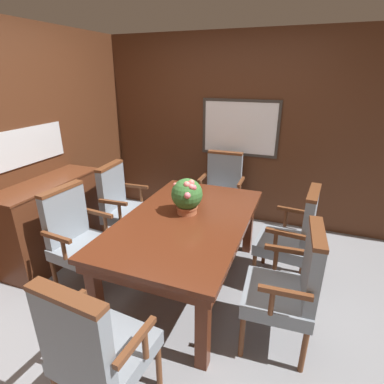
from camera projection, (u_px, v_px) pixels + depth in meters
The scene contains 12 objects.
ground_plane at pixel (165, 297), 2.82m from camera, with size 14.00×14.00×0.00m, color gray.
wall_back at pixel (225, 131), 4.04m from camera, with size 7.20×0.08×2.45m.
wall_left at pixel (5, 154), 2.92m from camera, with size 0.08×7.20×2.45m.
dining_table at pixel (186, 227), 2.77m from camera, with size 1.10×1.81×0.73m.
chair_left_far at pixel (122, 204), 3.48m from camera, with size 0.52×0.57×1.01m.
chair_head_near at pixel (95, 347), 1.66m from camera, with size 0.58×0.52×1.01m.
chair_right_near at pixel (290, 285), 2.15m from camera, with size 0.52×0.57×1.01m.
chair_head_far at pixel (222, 188), 3.96m from camera, with size 0.56×0.50×1.01m.
chair_left_near at pixel (78, 236), 2.80m from camera, with size 0.53×0.58×1.01m.
chair_right_far at pixel (293, 234), 2.82m from camera, with size 0.53×0.58×1.01m.
potted_plant at pixel (187, 195), 2.77m from camera, with size 0.29×0.30×0.35m.
sideboard_cabinet at pixel (53, 220), 3.28m from camera, with size 0.45×1.19×0.91m.
Camera 1 is at (1.04, -2.01, 1.96)m, focal length 28.00 mm.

